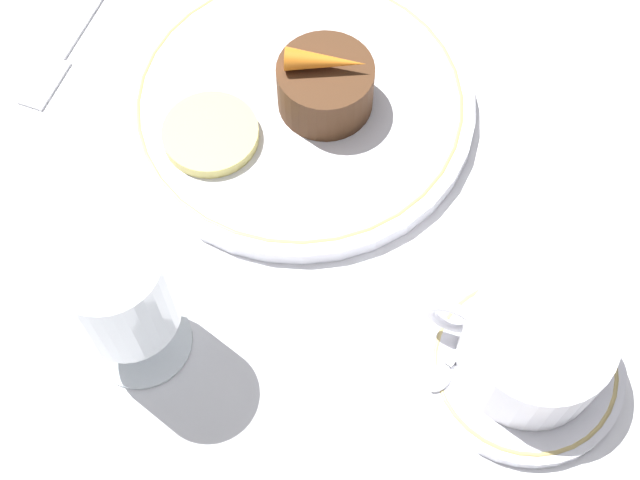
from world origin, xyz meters
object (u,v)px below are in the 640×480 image
coffee_cup (534,347)px  fork (73,36)px  dinner_plate (300,104)px  wine_glass (120,295)px  dessert_cake (325,86)px

coffee_cup → fork: bearing=-18.8°
dinner_plate → wine_glass: 0.23m
wine_glass → dessert_cake: size_ratio=1.71×
fork → dessert_cake: 0.22m
fork → coffee_cup: bearing=161.2°
fork → wine_glass: bearing=128.0°
coffee_cup → wine_glass: size_ratio=0.97×
wine_glass → fork: size_ratio=0.65×
wine_glass → dessert_cake: wine_glass is taller
coffee_cup → wine_glass: wine_glass is taller
dessert_cake → fork: bearing=1.1°
dinner_plate → dessert_cake: dessert_cake is taller
dinner_plate → coffee_cup: coffee_cup is taller
wine_glass → fork: wine_glass is taller
fork → dessert_cake: size_ratio=2.65×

